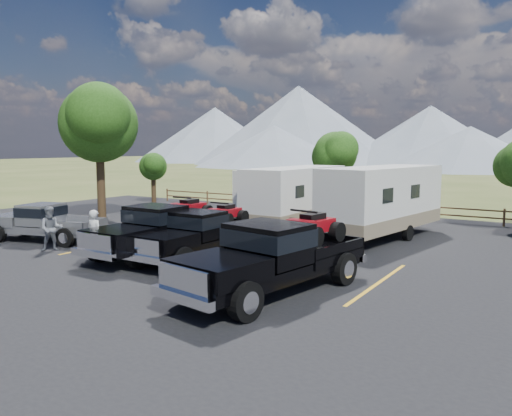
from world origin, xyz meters
The scene contains 17 objects.
ground centered at (0.00, 0.00, 0.00)m, with size 320.00×320.00×0.00m, color #3C4C20.
asphalt_lot centered at (0.00, 3.00, 0.02)m, with size 44.00×34.00×0.04m, color black.
stall_lines centered at (0.00, 4.00, 0.04)m, with size 12.12×5.50×0.01m.
tree_big_nw centered at (-12.55, 9.03, 5.60)m, with size 5.54×5.18×7.84m.
tree_north centered at (-2.03, 19.02, 3.83)m, with size 3.46×3.24×5.25m.
tree_nw_small centered at (-16.02, 17.01, 2.78)m, with size 2.59×2.43×3.85m.
rail_fence centered at (2.00, 18.50, 0.61)m, with size 36.12×0.12×1.00m.
mountain_range centered at (-7.63, 105.98, 7.87)m, with size 209.00×71.00×20.00m.
rig_left centered at (-2.68, 3.51, 1.09)m, with size 2.33×6.54×2.18m.
rig_center centered at (-0.92, 3.82, 1.02)m, with size 2.21×6.12×2.04m.
rig_right centered at (3.76, 1.40, 1.15)m, with size 3.33×7.17×2.30m.
trailer_left centered at (-2.42, 13.16, 1.64)m, with size 2.41×8.79×3.06m.
trailer_center centered at (-1.14, 11.96, 1.71)m, with size 2.46×9.13×3.18m.
trailer_right centered at (3.59, 11.51, 1.78)m, with size 3.67×9.63×3.33m.
pickup_silver centered at (-9.01, 2.76, 0.92)m, with size 5.90×3.15×1.69m.
person_a centered at (-4.19, 1.55, 0.98)m, with size 0.69×0.45×1.88m, color silver.
person_b centered at (-6.92, 1.62, 0.96)m, with size 0.89×0.69×1.83m, color slate.
Camera 1 is at (10.87, -10.88, 4.26)m, focal length 35.00 mm.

